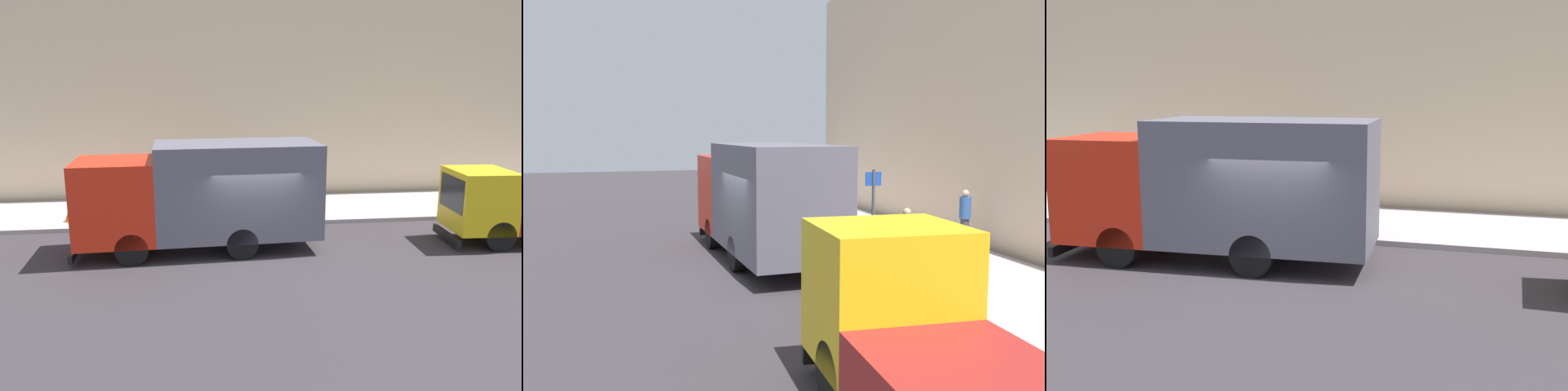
{
  "view_description": "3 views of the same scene",
  "coord_description": "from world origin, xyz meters",
  "views": [
    {
      "loc": [
        -14.17,
        1.54,
        5.12
      ],
      "look_at": [
        1.62,
        -0.35,
        1.43
      ],
      "focal_mm": 35.13,
      "sensor_mm": 36.0,
      "label": 1
    },
    {
      "loc": [
        -3.04,
        -13.98,
        3.58
      ],
      "look_at": [
        1.42,
        1.76,
        1.77
      ],
      "focal_mm": 39.97,
      "sensor_mm": 36.0,
      "label": 2
    },
    {
      "loc": [
        -11.95,
        -4.09,
        3.99
      ],
      "look_at": [
        1.42,
        -0.33,
        1.49
      ],
      "focal_mm": 42.49,
      "sensor_mm": 36.0,
      "label": 3
    }
  ],
  "objects": [
    {
      "name": "pedestrian_standing",
      "position": [
        3.68,
        -1.29,
        0.96
      ],
      "size": [
        0.51,
        0.51,
        1.58
      ],
      "rotation": [
        0.0,
        0.0,
        0.59
      ],
      "color": "brown",
      "rests_on": "sidewalk"
    },
    {
      "name": "sidewalk",
      "position": [
        5.11,
        0.0,
        0.07
      ],
      "size": [
        4.21,
        30.0,
        0.14
      ],
      "primitive_type": "cube",
      "color": "#B0A3A6",
      "rests_on": "ground"
    },
    {
      "name": "small_flatbed_truck",
      "position": [
        0.3,
        -8.31,
        1.09
      ],
      "size": [
        2.18,
        5.63,
        2.35
      ],
      "rotation": [
        0.0,
        0.0,
        -0.05
      ],
      "color": "yellow",
      "rests_on": "ground"
    },
    {
      "name": "large_utility_truck",
      "position": [
        0.77,
        1.5,
        1.76
      ],
      "size": [
        2.71,
        7.32,
        3.24
      ],
      "rotation": [
        0.0,
        0.0,
        0.05
      ],
      "color": "red",
      "rests_on": "ground"
    },
    {
      "name": "traffic_cone_orange",
      "position": [
        3.93,
        6.16,
        0.45
      ],
      "size": [
        0.43,
        0.43,
        0.61
      ],
      "primitive_type": "cone",
      "color": "orange",
      "rests_on": "sidewalk"
    },
    {
      "name": "street_sign_post",
      "position": [
        3.28,
        -0.21,
        1.6
      ],
      "size": [
        0.44,
        0.08,
        2.46
      ],
      "color": "#4C5156",
      "rests_on": "sidewalk"
    },
    {
      "name": "pedestrian_walking",
      "position": [
        6.65,
        0.75,
        1.07
      ],
      "size": [
        0.38,
        0.38,
        1.75
      ],
      "rotation": [
        0.0,
        0.0,
        2.99
      ],
      "color": "#3F3C4E",
      "rests_on": "sidewalk"
    },
    {
      "name": "building_facade",
      "position": [
        7.71,
        0.0,
        5.08
      ],
      "size": [
        0.5,
        30.0,
        10.15
      ],
      "primitive_type": "cube",
      "color": "beige",
      "rests_on": "ground"
    },
    {
      "name": "ground",
      "position": [
        0.0,
        0.0,
        0.0
      ],
      "size": [
        80.0,
        80.0,
        0.0
      ],
      "primitive_type": "plane",
      "color": "#353035"
    }
  ]
}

